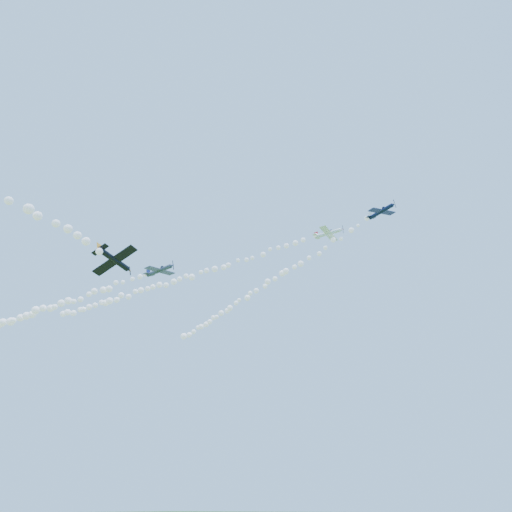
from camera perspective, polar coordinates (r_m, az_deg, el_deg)
The scene contains 7 objects.
plane_white at distance 93.51m, azimuth 9.65°, elevation 3.01°, with size 6.90×7.21×2.28m.
smoke_trail_white at distance 114.24m, azimuth -11.53°, elevation -3.50°, with size 85.45×4.13×2.93m, color white, non-canonical shape.
plane_navy at distance 86.62m, azimuth 16.42°, elevation 5.76°, with size 6.47×6.65×2.28m.
smoke_trail_navy at distance 113.94m, azimuth -0.22°, elevation -4.86°, with size 76.67×34.55×2.62m, color white, non-canonical shape.
plane_grey at distance 98.77m, azimuth -12.68°, elevation -1.86°, with size 8.19×8.24×2.57m.
smoke_trail_grey at distance 124.91m, azimuth -25.18°, elevation -6.05°, with size 68.11×3.79×3.53m, color white, non-canonical shape.
plane_black at distance 68.98m, azimuth -18.34°, elevation -0.50°, with size 7.24×7.38×3.08m.
Camera 1 is at (43.78, -69.13, 2.00)m, focal length 30.00 mm.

